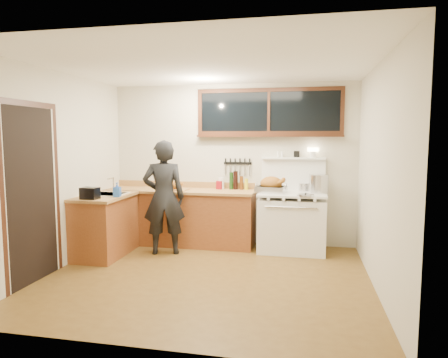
% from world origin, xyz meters
% --- Properties ---
extents(ground_plane, '(4.00, 3.50, 0.02)m').
position_xyz_m(ground_plane, '(0.00, 0.00, -0.01)').
color(ground_plane, '#543916').
extents(room_shell, '(4.10, 3.60, 2.65)m').
position_xyz_m(room_shell, '(0.00, 0.00, 1.65)').
color(room_shell, beige).
rests_on(room_shell, ground).
extents(counter_back, '(2.44, 0.64, 1.00)m').
position_xyz_m(counter_back, '(-0.80, 1.45, 0.45)').
color(counter_back, brown).
rests_on(counter_back, ground).
extents(counter_left, '(0.64, 1.09, 0.90)m').
position_xyz_m(counter_left, '(-1.70, 0.62, 0.45)').
color(counter_left, brown).
rests_on(counter_left, ground).
extents(sink_unit, '(0.50, 0.45, 0.37)m').
position_xyz_m(sink_unit, '(-1.68, 0.70, 0.85)').
color(sink_unit, white).
rests_on(sink_unit, counter_left).
extents(vintage_stove, '(1.02, 0.74, 1.58)m').
position_xyz_m(vintage_stove, '(1.00, 1.41, 0.47)').
color(vintage_stove, white).
rests_on(vintage_stove, ground).
extents(back_window, '(2.32, 0.13, 0.77)m').
position_xyz_m(back_window, '(0.60, 1.72, 2.06)').
color(back_window, black).
rests_on(back_window, room_shell).
extents(left_doorway, '(0.02, 1.04, 2.17)m').
position_xyz_m(left_doorway, '(-1.99, -0.55, 1.09)').
color(left_doorway, black).
rests_on(left_doorway, ground).
extents(knife_strip, '(0.46, 0.03, 0.28)m').
position_xyz_m(knife_strip, '(0.10, 1.73, 1.31)').
color(knife_strip, black).
rests_on(knife_strip, room_shell).
extents(man, '(0.71, 0.57, 1.70)m').
position_xyz_m(man, '(-0.87, 0.88, 0.85)').
color(man, black).
rests_on(man, ground).
extents(soap_bottle, '(0.10, 0.10, 0.21)m').
position_xyz_m(soap_bottle, '(-1.43, 0.50, 1.00)').
color(soap_bottle, blue).
rests_on(soap_bottle, counter_left).
extents(toaster, '(0.25, 0.18, 0.16)m').
position_xyz_m(toaster, '(-1.70, 0.23, 0.98)').
color(toaster, black).
rests_on(toaster, counter_left).
extents(cutting_board, '(0.43, 0.33, 0.14)m').
position_xyz_m(cutting_board, '(-0.85, 1.35, 0.95)').
color(cutting_board, '#A1743F').
rests_on(cutting_board, counter_back).
extents(roast_turkey, '(0.49, 0.40, 0.25)m').
position_xyz_m(roast_turkey, '(0.69, 1.37, 1.00)').
color(roast_turkey, silver).
rests_on(roast_turkey, vintage_stove).
extents(stockpot, '(0.33, 0.33, 0.28)m').
position_xyz_m(stockpot, '(1.39, 1.49, 1.04)').
color(stockpot, silver).
rests_on(stockpot, vintage_stove).
extents(saucepan, '(0.20, 0.30, 0.12)m').
position_xyz_m(saucepan, '(1.17, 1.67, 0.96)').
color(saucepan, silver).
rests_on(saucepan, vintage_stove).
extents(pot_lid, '(0.31, 0.31, 0.04)m').
position_xyz_m(pot_lid, '(1.20, 1.12, 0.91)').
color(pot_lid, silver).
rests_on(pot_lid, vintage_stove).
extents(coffee_tin, '(0.10, 0.09, 0.14)m').
position_xyz_m(coffee_tin, '(-0.18, 1.61, 0.97)').
color(coffee_tin, maroon).
rests_on(coffee_tin, counter_back).
extents(pitcher, '(0.13, 0.13, 0.19)m').
position_xyz_m(pitcher, '(-0.16, 1.65, 0.99)').
color(pitcher, white).
rests_on(pitcher, counter_back).
extents(bottle_cluster, '(0.31, 0.07, 0.30)m').
position_xyz_m(bottle_cluster, '(0.11, 1.63, 1.03)').
color(bottle_cluster, black).
rests_on(bottle_cluster, counter_back).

